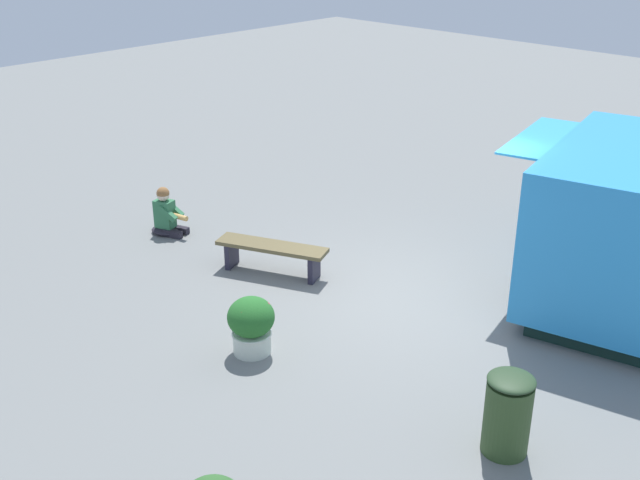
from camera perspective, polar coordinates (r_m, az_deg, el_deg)
The scene contains 6 objects.
ground_plane at distance 11.30m, azimuth 6.47°, elevation -4.03°, with size 40.00×40.00×0.00m, color slate.
food_truck at distance 11.93m, azimuth 22.36°, elevation 1.52°, with size 3.21×5.22×2.26m.
person_customer at distance 13.37m, azimuth -11.27°, elevation 1.79°, with size 0.77×0.58×0.83m.
planter_flowering_far at distance 9.73m, azimuth -5.10°, elevation -6.20°, with size 0.60×0.60×0.76m.
plaza_bench at distance 11.72m, azimuth -3.57°, elevation -0.85°, with size 1.74×1.05×0.48m.
trash_bin at distance 8.29m, azimuth 13.69°, elevation -12.33°, with size 0.49×0.49×0.92m.
Camera 1 is at (-5.97, 8.00, 5.29)m, focal length 43.31 mm.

